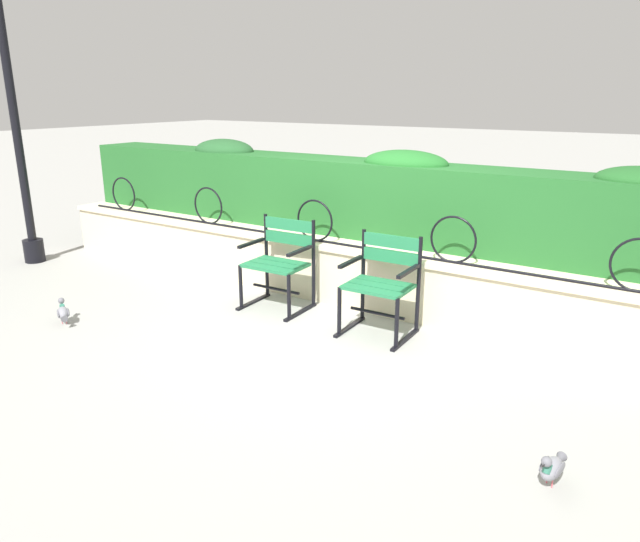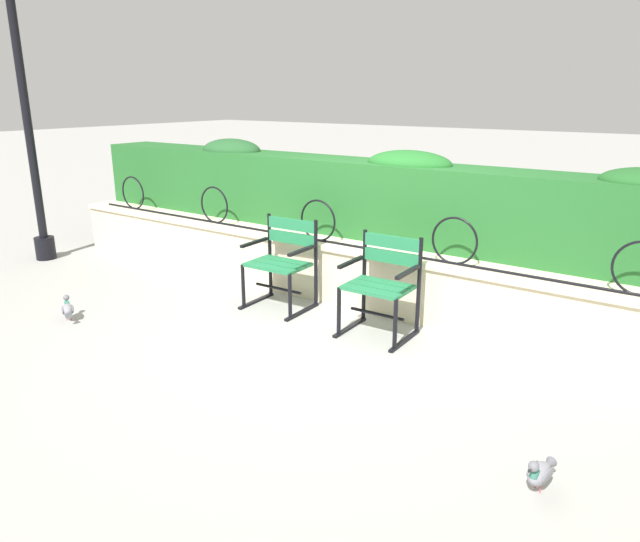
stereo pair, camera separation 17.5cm
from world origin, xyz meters
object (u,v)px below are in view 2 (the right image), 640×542
(park_chair_left, at_px, (282,260))
(pigeon_far_side, at_px, (540,472))
(park_chair_right, at_px, (382,283))
(lamppost, at_px, (27,118))
(pigeon_near_chairs, at_px, (68,309))

(park_chair_left, xyz_separation_m, pigeon_far_side, (2.88, -1.42, -0.35))
(park_chair_left, height_order, pigeon_far_side, park_chair_left)
(park_chair_right, height_order, lamppost, lamppost)
(lamppost, bearing_deg, pigeon_far_side, -8.96)
(park_chair_right, bearing_deg, lamppost, -175.41)
(pigeon_near_chairs, distance_m, pigeon_far_side, 4.24)
(park_chair_left, height_order, pigeon_near_chairs, park_chair_left)
(pigeon_near_chairs, height_order, lamppost, lamppost)
(park_chair_right, relative_size, lamppost, 0.26)
(park_chair_left, relative_size, lamppost, 0.26)
(park_chair_right, distance_m, pigeon_far_side, 2.26)
(park_chair_right, distance_m, pigeon_near_chairs, 2.90)
(pigeon_near_chairs, xyz_separation_m, lamppost, (-2.16, 1.06, 1.62))
(pigeon_far_side, height_order, lamppost, lamppost)
(park_chair_left, bearing_deg, pigeon_far_side, -26.30)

